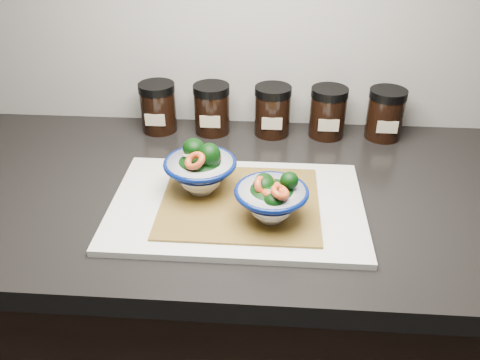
# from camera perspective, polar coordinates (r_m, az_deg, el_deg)

# --- Properties ---
(cabinet) EXTENTS (3.43, 0.58, 0.86)m
(cabinet) POSITION_cam_1_polar(r_m,az_deg,el_deg) (1.29, 4.04, -18.99)
(cabinet) COLOR black
(cabinet) RESTS_ON ground
(countertop) EXTENTS (3.50, 0.60, 0.04)m
(countertop) POSITION_cam_1_polar(r_m,az_deg,el_deg) (0.98, 5.02, -2.13)
(countertop) COLOR black
(countertop) RESTS_ON cabinet
(cutting_board) EXTENTS (0.45, 0.30, 0.01)m
(cutting_board) POSITION_cam_1_polar(r_m,az_deg,el_deg) (0.91, -0.34, -2.90)
(cutting_board) COLOR silver
(cutting_board) RESTS_ON countertop
(bamboo_mat) EXTENTS (0.28, 0.24, 0.00)m
(bamboo_mat) POSITION_cam_1_polar(r_m,az_deg,el_deg) (0.91, -0.00, -2.47)
(bamboo_mat) COLOR olive
(bamboo_mat) RESTS_ON cutting_board
(bowl_left) EXTENTS (0.13, 0.13, 0.10)m
(bowl_left) POSITION_cam_1_polar(r_m,az_deg,el_deg) (0.92, -4.39, 1.19)
(bowl_left) COLOR white
(bowl_left) RESTS_ON bamboo_mat
(bowl_right) EXTENTS (0.12, 0.12, 0.09)m
(bowl_right) POSITION_cam_1_polar(r_m,az_deg,el_deg) (0.84, 3.52, -2.06)
(bowl_right) COLOR white
(bowl_right) RESTS_ON bamboo_mat
(spice_jar_a) EXTENTS (0.08, 0.08, 0.11)m
(spice_jar_a) POSITION_cam_1_polar(r_m,az_deg,el_deg) (1.18, -9.18, 8.08)
(spice_jar_a) COLOR black
(spice_jar_a) RESTS_ON countertop
(spice_jar_b) EXTENTS (0.08, 0.08, 0.11)m
(spice_jar_b) POSITION_cam_1_polar(r_m,az_deg,el_deg) (1.16, -3.18, 7.99)
(spice_jar_b) COLOR black
(spice_jar_b) RESTS_ON countertop
(spice_jar_c) EXTENTS (0.08, 0.08, 0.11)m
(spice_jar_c) POSITION_cam_1_polar(r_m,az_deg,el_deg) (1.15, 3.67, 7.79)
(spice_jar_c) COLOR black
(spice_jar_c) RESTS_ON countertop
(spice_jar_d) EXTENTS (0.08, 0.08, 0.11)m
(spice_jar_d) POSITION_cam_1_polar(r_m,az_deg,el_deg) (1.16, 9.84, 7.52)
(spice_jar_d) COLOR black
(spice_jar_d) RESTS_ON countertop
(spice_jar_e) EXTENTS (0.08, 0.08, 0.11)m
(spice_jar_e) POSITION_cam_1_polar(r_m,az_deg,el_deg) (1.18, 16.00, 7.16)
(spice_jar_e) COLOR black
(spice_jar_e) RESTS_ON countertop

